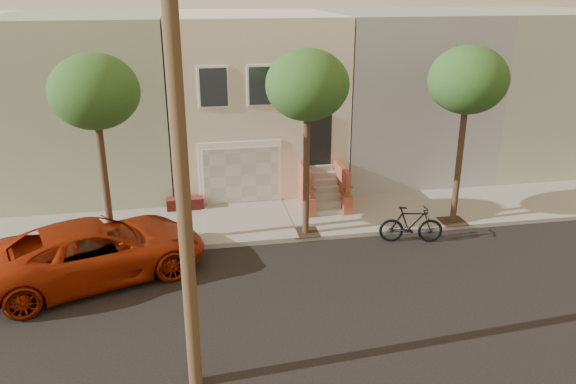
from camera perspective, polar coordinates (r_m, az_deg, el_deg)
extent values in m
plane|color=black|center=(16.26, 1.18, -10.50)|extent=(90.00, 90.00, 0.00)
cube|color=gray|center=(20.93, -1.73, -2.89)|extent=(40.00, 3.70, 0.15)
cube|color=beige|center=(25.46, -3.84, 9.73)|extent=(7.00, 8.00, 7.00)
cube|color=gray|center=(25.61, -19.31, 8.71)|extent=(6.50, 8.00, 7.00)
cube|color=gray|center=(27.07, 10.83, 10.06)|extent=(6.50, 8.00, 7.00)
cube|color=gray|center=(30.00, 22.69, 9.86)|extent=(6.50, 8.00, 7.00)
cube|color=white|center=(22.09, -4.81, 2.00)|extent=(3.20, 0.12, 2.50)
cube|color=beige|center=(22.07, -4.79, 1.71)|extent=(2.90, 0.06, 2.20)
cube|color=gray|center=(20.79, -4.19, -2.84)|extent=(3.20, 3.70, 0.02)
cube|color=maroon|center=(22.06, -10.34, -1.14)|extent=(1.40, 0.45, 0.44)
cube|color=black|center=(22.20, 3.13, 5.24)|extent=(1.00, 0.06, 2.00)
cube|color=#3F4751|center=(21.16, -7.53, 10.45)|extent=(1.00, 0.06, 1.40)
cube|color=white|center=(21.18, -7.53, 10.46)|extent=(1.15, 0.05, 1.55)
cube|color=#3F4751|center=(21.33, -2.62, 10.68)|extent=(1.00, 0.06, 1.40)
cube|color=white|center=(21.35, -2.63, 10.69)|extent=(1.15, 0.05, 1.55)
cube|color=#3F4751|center=(21.64, 2.19, 10.82)|extent=(1.00, 0.06, 1.40)
cube|color=white|center=(21.66, 2.18, 10.83)|extent=(1.15, 0.05, 1.55)
cube|color=gray|center=(21.29, 4.12, -2.00)|extent=(1.20, 0.28, 0.20)
cube|color=gray|center=(21.47, 3.95, -1.23)|extent=(1.20, 0.28, 0.20)
cube|color=gray|center=(21.65, 3.78, -0.46)|extent=(1.20, 0.28, 0.20)
cube|color=gray|center=(21.83, 3.62, 0.28)|extent=(1.20, 0.28, 0.20)
cube|color=gray|center=(22.02, 3.46, 1.02)|extent=(1.20, 0.28, 0.20)
cube|color=gray|center=(22.21, 3.30, 1.74)|extent=(1.20, 0.28, 0.20)
cube|color=gray|center=(22.41, 3.14, 2.45)|extent=(1.20, 0.28, 0.20)
cube|color=#9A4432|center=(21.65, 1.82, 0.42)|extent=(0.18, 1.96, 1.60)
cube|color=#9A4432|center=(21.97, 5.40, 0.64)|extent=(0.18, 1.96, 1.60)
cube|color=#9A4432|center=(21.01, 2.31, -1.54)|extent=(0.35, 0.35, 0.70)
imported|color=#1E4A1A|center=(20.80, 2.33, -0.08)|extent=(0.40, 0.35, 0.45)
cube|color=#9A4432|center=(21.34, 5.98, -1.28)|extent=(0.35, 0.35, 0.70)
imported|color=#1E4A1A|center=(21.14, 6.04, 0.16)|extent=(0.41, 0.35, 0.45)
cube|color=#2D2116|center=(19.56, -17.26, -5.35)|extent=(0.90, 0.90, 0.02)
cylinder|color=#3C261B|center=(18.78, -17.93, 0.43)|extent=(0.22, 0.22, 4.20)
ellipsoid|color=#1E4A1A|center=(18.02, -18.98, 9.58)|extent=(2.70, 2.57, 2.29)
cube|color=#2D2116|center=(19.75, 1.79, -4.11)|extent=(0.90, 0.90, 0.02)
cylinder|color=#3C261B|center=(18.98, 1.85, 1.65)|extent=(0.22, 0.22, 4.20)
ellipsoid|color=#1E4A1A|center=(18.23, 1.96, 10.77)|extent=(2.70, 2.57, 2.29)
cube|color=#2D2116|center=(21.51, 16.29, -2.85)|extent=(0.90, 0.90, 0.02)
cylinder|color=#3C261B|center=(20.80, 16.85, 2.46)|extent=(0.22, 0.22, 4.20)
ellipsoid|color=#1E4A1A|center=(20.12, 17.75, 10.75)|extent=(2.70, 2.57, 2.29)
cylinder|color=#40311D|center=(10.98, -10.75, 2.27)|extent=(0.30, 0.30, 10.00)
imported|color=#942309|center=(17.75, -18.78, -5.62)|extent=(7.02, 4.93, 1.78)
imported|color=black|center=(19.61, 12.34, -3.22)|extent=(2.23, 1.03, 1.29)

